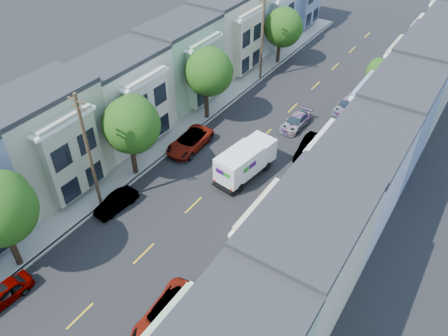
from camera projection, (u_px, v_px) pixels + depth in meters
name	position (u px, v px, depth m)	size (l,w,h in m)	color
ground	(144.00, 254.00, 31.30)	(160.00, 160.00, 0.00)	black
road_slab	(250.00, 150.00, 41.06)	(12.00, 70.00, 0.02)	black
curb_left	(198.00, 129.00, 43.60)	(0.30, 70.00, 0.15)	gray
curb_right	(309.00, 171.00, 38.44)	(0.30, 70.00, 0.15)	gray
sidewalk_left	(188.00, 126.00, 44.15)	(2.60, 70.00, 0.15)	gray
sidewalk_right	(323.00, 177.00, 37.88)	(2.60, 70.00, 0.15)	gray
centerline	(250.00, 150.00, 41.06)	(0.12, 70.00, 0.01)	gold
townhouse_row_left	(159.00, 115.00, 45.82)	(5.00, 70.00, 8.50)	silver
townhouse_row_right	(365.00, 193.00, 36.31)	(5.00, 70.00, 8.50)	silver
tree_c	(131.00, 125.00, 34.94)	(4.70, 4.70, 7.58)	black
tree_d	(208.00, 72.00, 41.95)	(4.70, 4.70, 7.68)	black
tree_e	(283.00, 27.00, 52.57)	(4.70, 4.70, 7.01)	black
tree_far_r	(378.00, 74.00, 44.50)	(2.76, 2.76, 5.46)	black
utility_pole_near	(89.00, 153.00, 32.05)	(1.60, 0.26, 10.00)	#42301E
utility_pole_far	(262.00, 37.00, 48.98)	(1.60, 0.26, 10.00)	#42301E
fedex_truck	(245.00, 160.00, 37.18)	(2.30, 5.97, 2.86)	silver
lead_sedan	(296.00, 121.00, 43.71)	(1.77, 4.21, 1.26)	black
parked_left_b	(3.00, 294.00, 27.91)	(1.51, 3.94, 1.28)	black
parked_left_c	(116.00, 203.00, 34.56)	(1.30, 3.68, 1.23)	#A4A6B8
parked_left_d	(190.00, 142.00, 40.82)	(2.44, 5.30, 1.47)	#3E0D0B
parked_right_b	(167.00, 316.00, 26.60)	(2.45, 5.31, 1.47)	white
parked_right_c	(310.00, 148.00, 40.07)	(1.56, 4.43, 1.48)	black
parked_right_d	(347.00, 105.00, 46.25)	(1.73, 4.11, 1.23)	black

